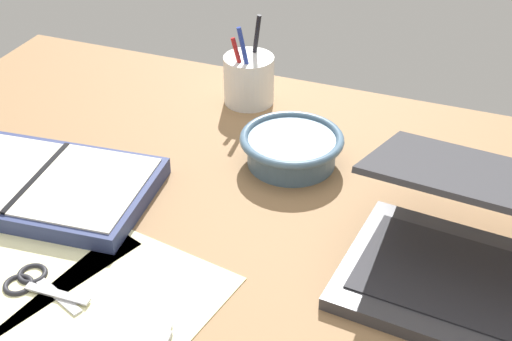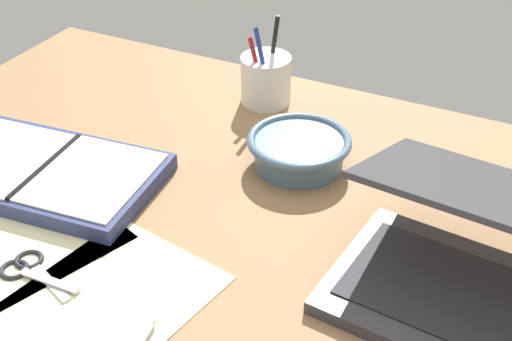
% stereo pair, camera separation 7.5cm
% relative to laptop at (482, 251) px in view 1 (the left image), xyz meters
% --- Properties ---
extents(desk_top, '(1.40, 1.00, 0.02)m').
position_rel_laptop_xyz_m(desk_top, '(-0.28, -0.05, -0.06)').
color(desk_top, '#936D47').
rests_on(desk_top, ground).
extents(laptop, '(0.34, 0.32, 0.16)m').
position_rel_laptop_xyz_m(laptop, '(0.00, 0.00, 0.00)').
color(laptop, '#38383D').
rests_on(laptop, desk_top).
extents(bowl, '(0.16, 0.16, 0.05)m').
position_rel_laptop_xyz_m(bowl, '(-0.31, 0.17, -0.02)').
color(bowl, slate).
rests_on(bowl, desk_top).
extents(pen_cup, '(0.09, 0.09, 0.16)m').
position_rel_laptop_xyz_m(pen_cup, '(-0.44, 0.34, -0.00)').
color(pen_cup, white).
rests_on(pen_cup, desk_top).
extents(planner, '(0.36, 0.24, 0.03)m').
position_rel_laptop_xyz_m(planner, '(-0.63, -0.04, -0.04)').
color(planner, navy).
rests_on(planner, desk_top).
extents(scissors, '(0.12, 0.06, 0.01)m').
position_rel_laptop_xyz_m(scissors, '(-0.52, -0.21, -0.05)').
color(scissors, '#B7B7BC').
rests_on(scissors, desk_top).
extents(paper_sheet_front, '(0.25, 0.33, 0.00)m').
position_rel_laptop_xyz_m(paper_sheet_front, '(-0.40, -0.23, -0.05)').
color(paper_sheet_front, '#F4EFB2').
rests_on(paper_sheet_front, desk_top).
extents(paper_sheet_beside_planner, '(0.27, 0.34, 0.00)m').
position_rel_laptop_xyz_m(paper_sheet_beside_planner, '(-0.56, -0.20, -0.05)').
color(paper_sheet_beside_planner, '#F4EFB2').
rests_on(paper_sheet_beside_planner, desk_top).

